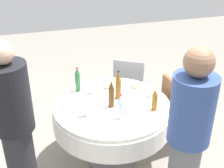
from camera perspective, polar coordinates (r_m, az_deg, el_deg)
ground_plane at (r=3.59m, az=0.00°, el=-13.89°), size 10.00×10.00×0.00m
dining_table at (r=3.22m, az=0.00°, el=-6.07°), size 1.26×1.26×0.74m
bottle_brown_near at (r=3.02m, az=-0.12°, el=-1.97°), size 0.06×0.06×0.31m
bottle_amber_east at (r=3.17m, az=1.19°, el=-0.33°), size 0.06×0.06×0.32m
bottle_clear_inner at (r=2.85m, az=1.50°, el=-4.48°), size 0.06×0.06×0.27m
bottle_amber_west at (r=3.01m, az=8.13°, el=-3.10°), size 0.06×0.06×0.24m
bottle_green_mid at (r=3.34m, az=-6.55°, el=0.73°), size 0.06×0.06×0.29m
wine_glass_west at (r=2.96m, az=2.73°, el=-3.52°), size 0.07×0.07×0.15m
wine_glass_mid at (r=2.91m, az=-5.00°, el=-4.39°), size 0.07×0.07×0.15m
wine_glass_rear at (r=3.29m, az=-3.91°, el=-0.16°), size 0.07×0.07×0.15m
wine_glass_front at (r=3.25m, az=7.36°, el=-0.77°), size 0.06×0.06×0.15m
plate_right at (r=3.24m, az=-7.51°, el=-2.84°), size 0.20×0.20×0.02m
plate_left at (r=2.88m, az=6.03°, el=-7.01°), size 0.25×0.25×0.02m
plate_far at (r=3.43m, az=-1.20°, el=-0.60°), size 0.23×0.23×0.04m
plate_outer at (r=3.43m, az=4.33°, el=-0.72°), size 0.22×0.22×0.04m
spoon_east at (r=3.20m, az=3.73°, el=-3.20°), size 0.18×0.06×0.00m
fork_inner at (r=2.77m, az=-1.28°, el=-8.67°), size 0.18×0.05×0.00m
person_near at (r=2.70m, az=-17.96°, el=-7.99°), size 0.34×0.34×1.65m
person_east at (r=2.51m, az=14.20°, el=-10.18°), size 0.34×0.34×1.66m
chair_rear at (r=4.06m, az=3.38°, el=0.43°), size 0.55×0.55×0.87m
chair_front at (r=3.59m, az=12.45°, el=-4.24°), size 0.43×0.43×0.87m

